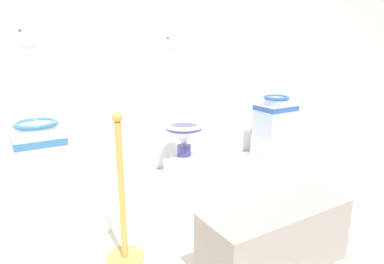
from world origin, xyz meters
name	(u,v)px	position (x,y,z in m)	size (l,w,h in m)	color
wall_back	(163,32)	(2.13, 2.58, 1.42)	(4.46, 0.06, 2.84)	white
display_platform	(187,183)	(2.13, 2.15, 0.04)	(3.60, 0.75, 0.08)	white
plinth_block_slender_white	(45,194)	(0.91, 2.24, 0.19)	(0.33, 0.33, 0.23)	white
antique_toilet_slender_white	(39,151)	(0.91, 2.24, 0.54)	(0.36, 0.35, 0.46)	silver
plinth_block_broad_patterned	(184,168)	(2.16, 2.25, 0.16)	(0.28, 0.31, 0.15)	white
antique_toilet_broad_patterned	(184,136)	(2.16, 2.25, 0.47)	(0.36, 0.36, 0.37)	#B2B3CD
plinth_block_squat_floral	(273,147)	(3.30, 2.22, 0.20)	(0.32, 0.39, 0.23)	white
antique_toilet_squat_floral	(275,116)	(3.30, 2.22, 0.54)	(0.39, 0.31, 0.46)	#A3B4D2
info_placard_first	(26,37)	(0.94, 2.54, 1.37)	(0.12, 0.01, 0.14)	white
info_placard_second	(171,42)	(2.19, 2.54, 1.33)	(0.13, 0.01, 0.12)	white
stanchion_post_near_left	(123,217)	(1.24, 1.41, 0.30)	(0.24, 0.24, 0.95)	gold
museum_bench	(275,237)	(1.99, 0.88, 0.20)	(0.92, 0.36, 0.40)	gray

